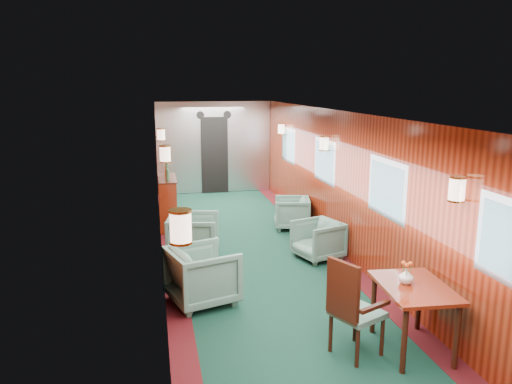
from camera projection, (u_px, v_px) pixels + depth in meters
room at (263, 167)px, 7.35m from camera, size 12.00×12.10×2.40m
bulkhead at (214, 148)px, 13.10m from camera, size 2.98×0.17×2.39m
windows_right at (351, 173)px, 7.92m from camera, size 0.02×8.60×0.80m
wall_sconces at (255, 151)px, 7.85m from camera, size 2.97×7.97×0.25m
dining_table at (414, 296)px, 5.31m from camera, size 0.76×1.04×0.74m
side_chair at (351, 305)px, 5.18m from camera, size 0.63×0.64×1.08m
credenza at (167, 202)px, 9.99m from camera, size 0.35×1.13×1.29m
flower_vase at (406, 276)px, 5.32m from camera, size 0.21×0.21×0.17m
armchair_left_near at (203, 275)px, 6.53m from camera, size 1.03×1.02×0.76m
armchair_left_far at (194, 236)px, 8.24m from camera, size 0.95×0.93×0.74m
armchair_right_near at (318, 240)px, 8.21m from camera, size 0.88×0.87×0.64m
armchair_right_far at (292, 213)px, 9.94m from camera, size 0.83×0.82×0.63m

